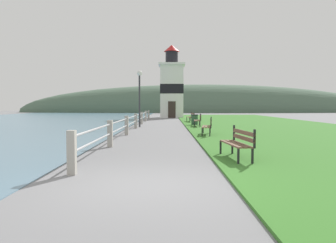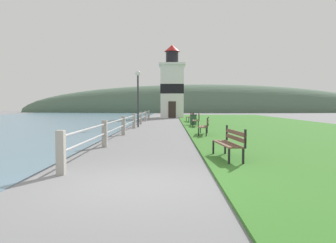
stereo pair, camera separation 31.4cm
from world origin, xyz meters
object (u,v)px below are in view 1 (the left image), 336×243
trash_bin (193,120)px  lighthouse (170,87)px  park_bench_by_lighthouse (190,116)px  park_bench_far (197,119)px  park_bench_midway (207,125)px  park_bench_near (237,141)px  lamp_post (138,88)px

trash_bin → lighthouse: bearing=95.7°
trash_bin → park_bench_by_lighthouse: bearing=89.3°
park_bench_far → lighthouse: (-1.69, 17.47, 3.26)m
park_bench_far → park_bench_midway: bearing=93.2°
park_bench_near → trash_bin: (0.05, 15.71, -0.11)m
park_bench_far → lamp_post: size_ratio=0.49×
trash_bin → lamp_post: bearing=-154.0°
park_bench_near → park_bench_midway: bearing=-96.2°
lighthouse → trash_bin: (1.57, -15.64, -3.38)m
park_bench_by_lighthouse → trash_bin: (-0.05, -4.52, -0.12)m
park_bench_by_lighthouse → park_bench_near: bearing=85.4°
lighthouse → trash_bin: size_ratio=10.62×
park_bench_by_lighthouse → lighthouse: (-1.62, 11.12, 3.26)m
park_bench_midway → park_bench_by_lighthouse: 12.90m
park_bench_near → lighthouse: 31.55m
park_bench_by_lighthouse → trash_bin: bearing=85.0°
lighthouse → lamp_post: (-2.45, -17.60, -1.06)m
park_bench_midway → trash_bin: size_ratio=2.20×
park_bench_near → trash_bin: 15.71m
park_bench_far → lighthouse: bearing=-80.2°
park_bench_far → lighthouse: size_ratio=0.22×
park_bench_near → park_bench_midway: 7.33m
park_bench_near → park_bench_by_lighthouse: 20.23m
park_bench_near → park_bench_far: bearing=-96.5°
park_bench_by_lighthouse → trash_bin: 4.52m
lighthouse → park_bench_by_lighthouse: bearing=-81.7°
park_bench_by_lighthouse → lamp_post: lamp_post is taller
trash_bin → lamp_post: (-4.02, -1.96, 2.31)m
lighthouse → trash_bin: lighthouse is taller
park_bench_midway → park_bench_by_lighthouse: size_ratio=1.00×
lighthouse → trash_bin: bearing=-84.3°
lighthouse → lamp_post: size_ratio=2.25×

